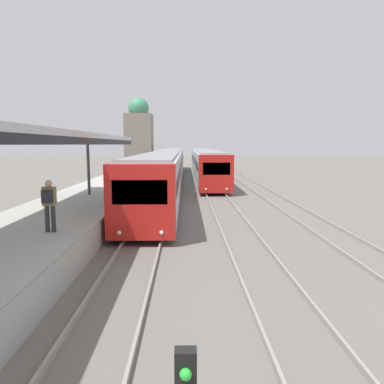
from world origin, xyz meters
name	(u,v)px	position (x,y,z in m)	size (l,w,h in m)	color
person_on_platform	(49,202)	(-2.64, 13.12, 2.01)	(0.40, 0.40, 1.66)	#2D2D33
train_near	(169,165)	(0.00, 39.00, 1.77)	(2.62, 48.15, 3.20)	red
train_far	(205,162)	(3.91, 44.19, 1.76)	(2.57, 31.58, 3.17)	red
distant_domed_building	(139,136)	(-5.37, 58.72, 5.07)	(4.02, 4.02, 10.73)	slate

